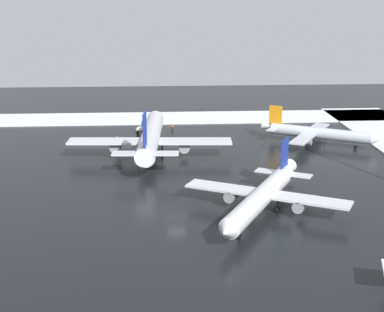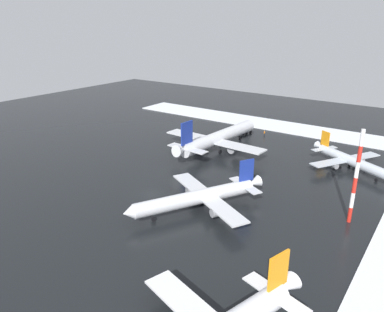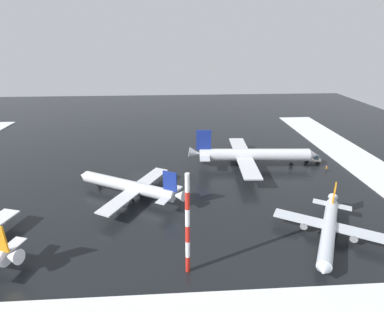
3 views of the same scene
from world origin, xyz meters
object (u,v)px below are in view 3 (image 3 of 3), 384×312
ground_crew_mid_apron (273,154)px  airplane_distant_tail (130,186)px  ground_crew_near_tug (326,168)px  airplane_parked_portside (251,155)px  airplane_far_rear (329,229)px  antenna_mast (188,226)px  pushback_tug (314,159)px

ground_crew_mid_apron → airplane_distant_tail: bearing=-38.8°
ground_crew_near_tug → ground_crew_mid_apron: 16.60m
airplane_distant_tail → airplane_parked_portside: bearing=-126.1°
ground_crew_mid_apron → airplane_parked_portside: bearing=-29.5°
ground_crew_near_tug → airplane_far_rear: bearing=87.7°
airplane_parked_portside → airplane_distant_tail: size_ratio=1.39×
airplane_distant_tail → antenna_mast: (12.47, -25.05, 5.96)m
ground_crew_near_tug → ground_crew_mid_apron: same height
airplane_distant_tail → pushback_tug: size_ratio=5.36×
airplane_far_rear → pushback_tug: size_ratio=4.47×
ground_crew_mid_apron → antenna_mast: bearing=-9.2°
ground_crew_near_tug → antenna_mast: antenna_mast is taller
airplane_parked_portside → pushback_tug: airplane_parked_portside is taller
airplane_distant_tail → airplane_far_rear: size_ratio=1.20×
ground_crew_near_tug → ground_crew_mid_apron: bearing=-22.2°
pushback_tug → airplane_parked_portside: bearing=-156.9°
pushback_tug → antenna_mast: 59.05m
airplane_distant_tail → antenna_mast: bearing=144.5°
ground_crew_mid_apron → pushback_tug: bearing=84.6°
airplane_distant_tail → ground_crew_mid_apron: bearing=-123.2°
airplane_parked_portside → ground_crew_near_tug: (20.64, -4.78, -2.73)m
airplane_distant_tail → antenna_mast: size_ratio=1.53×
airplane_far_rear → pushback_tug: (13.52, 36.09, -1.17)m
airplane_parked_portside → ground_crew_near_tug: 21.36m
airplane_far_rear → ground_crew_near_tug: 33.14m
pushback_tug → ground_crew_near_tug: size_ratio=2.96×
airplane_far_rear → antenna_mast: antenna_mast is taller
antenna_mast → airplane_far_rear: bearing=13.6°
airplane_distant_tail → airplane_far_rear: (39.16, -18.57, -0.44)m
airplane_far_rear → ground_crew_mid_apron: 41.81m
airplane_parked_portside → ground_crew_near_tug: airplane_parked_portside is taller
pushback_tug → antenna_mast: (-40.21, -42.57, 7.57)m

